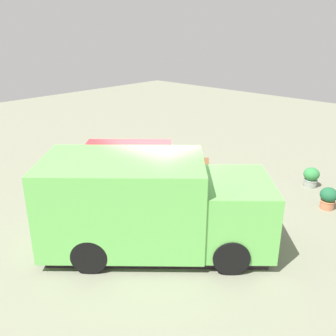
{
  "coord_description": "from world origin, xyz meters",
  "views": [
    {
      "loc": [
        6.58,
        -6.86,
        5.05
      ],
      "look_at": [
        -0.56,
        0.77,
        1.03
      ],
      "focal_mm": 39.42,
      "sensor_mm": 36.0,
      "label": 1
    }
  ],
  "objects_px": {
    "planter_flowering_far": "(328,198)",
    "person_customer": "(71,165)",
    "plaza_bench": "(203,168)",
    "planter_flowering_near": "(311,177)",
    "food_truck": "(151,207)"
  },
  "relations": [
    {
      "from": "planter_flowering_far",
      "to": "person_customer",
      "type": "bearing_deg",
      "value": -155.53
    },
    {
      "from": "plaza_bench",
      "to": "planter_flowering_near",
      "type": "bearing_deg",
      "value": 30.33
    },
    {
      "from": "food_truck",
      "to": "planter_flowering_far",
      "type": "bearing_deg",
      "value": 64.93
    },
    {
      "from": "planter_flowering_near",
      "to": "person_customer",
      "type": "bearing_deg",
      "value": -144.89
    },
    {
      "from": "planter_flowering_near",
      "to": "plaza_bench",
      "type": "xyz_separation_m",
      "value": [
        -3.14,
        -1.83,
        0.01
      ]
    },
    {
      "from": "plaza_bench",
      "to": "food_truck",
      "type": "bearing_deg",
      "value": -67.17
    },
    {
      "from": "person_customer",
      "to": "planter_flowering_far",
      "type": "distance_m",
      "value": 8.7
    },
    {
      "from": "food_truck",
      "to": "person_customer",
      "type": "relative_size",
      "value": 6.16
    },
    {
      "from": "food_truck",
      "to": "person_customer",
      "type": "distance_m",
      "value": 5.8
    },
    {
      "from": "person_customer",
      "to": "planter_flowering_near",
      "type": "height_order",
      "value": "person_customer"
    },
    {
      "from": "planter_flowering_near",
      "to": "food_truck",
      "type": "bearing_deg",
      "value": -101.73
    },
    {
      "from": "person_customer",
      "to": "planter_flowering_far",
      "type": "bearing_deg",
      "value": 24.47
    },
    {
      "from": "food_truck",
      "to": "planter_flowering_near",
      "type": "distance_m",
      "value": 6.39
    },
    {
      "from": "food_truck",
      "to": "planter_flowering_near",
      "type": "bearing_deg",
      "value": 78.27
    },
    {
      "from": "person_customer",
      "to": "plaza_bench",
      "type": "height_order",
      "value": "person_customer"
    }
  ]
}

